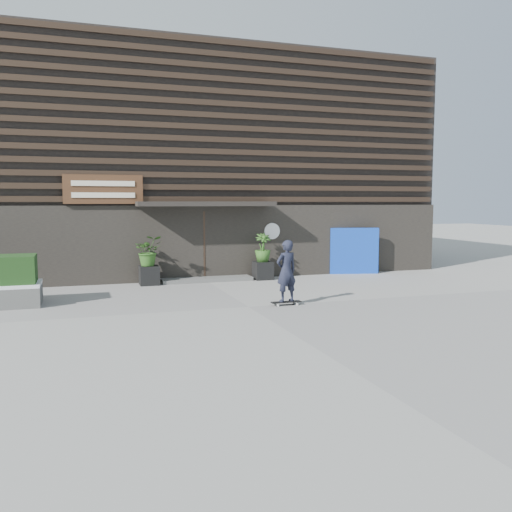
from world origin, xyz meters
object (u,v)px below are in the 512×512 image
object	(u,v)px
planter_pot_right	(263,271)
blue_tarp	(354,251)
planter_pot_left	(149,275)
skateboarder	(286,271)

from	to	relation	value
planter_pot_right	blue_tarp	bearing A→B (deg)	4.74
planter_pot_left	blue_tarp	size ratio (longest dim) A/B	0.34
skateboarder	blue_tarp	bearing A→B (deg)	46.58
planter_pot_left	skateboarder	distance (m)	5.37
planter_pot_left	planter_pot_right	xyz separation A→B (m)	(3.80, 0.00, 0.00)
planter_pot_right	skateboarder	bearing A→B (deg)	-101.60
planter_pot_left	planter_pot_right	bearing A→B (deg)	0.00
planter_pot_right	skateboarder	distance (m)	4.63
planter_pot_left	planter_pot_right	world-z (taller)	same
planter_pot_left	planter_pot_right	distance (m)	3.80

